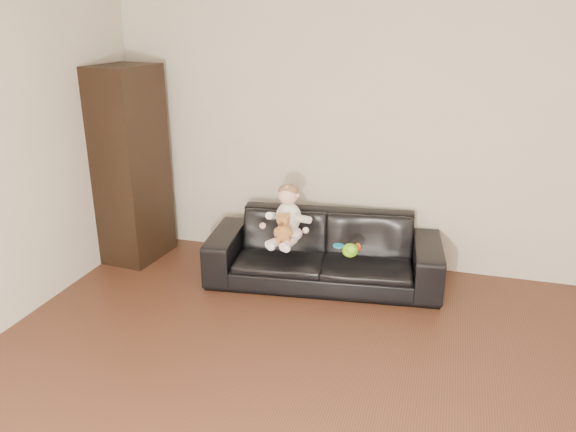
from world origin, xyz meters
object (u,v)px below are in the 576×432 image
(toy_rattle, at_px, (358,248))
(sofa, at_px, (324,250))
(toy_green, at_px, (350,250))
(toy_blue_disc, at_px, (338,246))
(baby, at_px, (288,217))
(teddy_bear, at_px, (284,228))
(cabinet, at_px, (131,165))

(toy_rattle, bearing_deg, sofa, 153.55)
(toy_green, bearing_deg, toy_blue_disc, 126.29)
(baby, bearing_deg, sofa, 37.35)
(baby, height_order, teddy_bear, baby)
(teddy_bear, distance_m, toy_green, 0.56)
(sofa, bearing_deg, toy_rattle, -32.92)
(cabinet, distance_m, baby, 1.54)
(cabinet, relative_size, toy_green, 11.66)
(sofa, bearing_deg, baby, -166.18)
(cabinet, relative_size, teddy_bear, 7.31)
(toy_blue_disc, bearing_deg, sofa, 145.69)
(sofa, relative_size, baby, 3.96)
(baby, distance_m, toy_green, 0.60)
(teddy_bear, bearing_deg, sofa, 70.26)
(sofa, height_order, toy_green, sofa)
(cabinet, distance_m, toy_green, 2.13)
(cabinet, bearing_deg, toy_green, -2.90)
(sofa, height_order, baby, baby)
(teddy_bear, distance_m, toy_rattle, 0.61)
(teddy_bear, bearing_deg, toy_blue_disc, 48.38)
(cabinet, distance_m, toy_rattle, 2.17)
(cabinet, height_order, teddy_bear, cabinet)
(sofa, bearing_deg, toy_blue_disc, -40.77)
(sofa, height_order, teddy_bear, teddy_bear)
(baby, bearing_deg, toy_rattle, 12.56)
(sofa, xyz_separation_m, toy_rattle, (0.31, -0.15, 0.12))
(baby, distance_m, toy_blue_disc, 0.48)
(cabinet, bearing_deg, baby, 0.07)
(toy_green, xyz_separation_m, toy_rattle, (0.04, 0.11, -0.02))
(baby, relative_size, toy_blue_disc, 5.46)
(cabinet, xyz_separation_m, toy_rattle, (2.10, -0.19, -0.48))
(sofa, relative_size, cabinet, 1.10)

